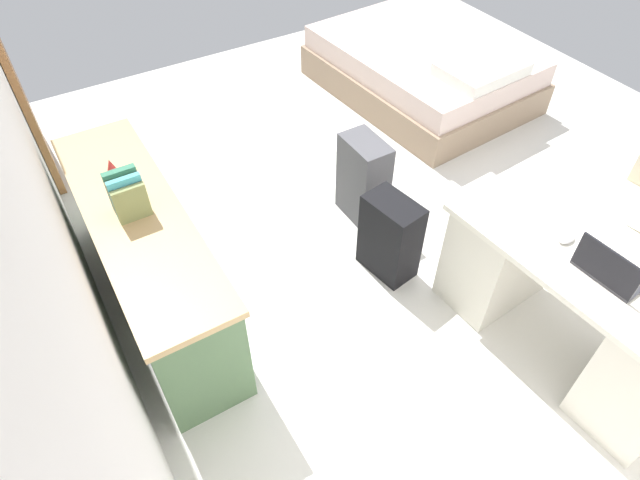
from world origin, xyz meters
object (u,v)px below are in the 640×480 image
Objects in this scene: credenza at (150,260)px; computer_mouse at (567,238)px; suitcase_spare_grey at (363,180)px; desk at (572,302)px; figurine_small at (111,168)px; laptop at (610,269)px; suitcase_black at (390,237)px; bed at (422,69)px.

credenza is 2.27m from computer_mouse.
suitcase_spare_grey is (0.03, -1.52, -0.06)m from credenza.
computer_mouse reaches higher than suitcase_spare_grey.
desk is 2.64m from figurine_small.
credenza is at bearing 48.65° from laptop.
laptop is at bearing -137.24° from figurine_small.
bed is at bearing -52.79° from suitcase_black.
bed is (1.14, -2.93, -0.14)m from credenza.
computer_mouse is (-1.34, -0.29, 0.44)m from suitcase_spare_grey.
suitcase_black is (0.98, 0.48, -0.10)m from desk.
computer_mouse is at bearing -5.08° from laptop.
laptop is at bearing 151.94° from desk.
desk is 0.74× the size of bed.
desk is 4.57× the size of laptop.
computer_mouse is 2.47m from figurine_small.
desk is at bearing -28.06° from laptop.
credenza reaches higher than desk.
credenza is at bearing -179.76° from figurine_small.
laptop reaches higher than suitcase_spare_grey.
desk is at bearing 157.29° from bed.
figurine_small reaches higher than bed.
computer_mouse is (-2.45, 1.12, 0.51)m from bed.
computer_mouse is (0.16, 0.03, 0.37)m from desk.
figurine_small is at bearing 0.24° from credenza.
laptop is 2.95× the size of figurine_small.
bed is at bearing -68.78° from credenza.
desk is at bearing -128.68° from credenza.
figurine_small is (1.94, 1.79, 0.03)m from laptop.
suitcase_black is 0.90× the size of suitcase_spare_grey.
bed is 2.27m from suitcase_black.
figurine_small reaches higher than desk.
suitcase_spare_grey is (1.50, 0.32, -0.07)m from desk.
figurine_small is (0.36, 0.00, 0.43)m from credenza.
figurine_small reaches higher than suitcase_black.
suitcase_spare_grey reaches higher than suitcase_black.
suitcase_spare_grey is 6.28× the size of computer_mouse.
suitcase_spare_grey reaches higher than bed.
credenza is 3.18× the size of suitcase_black.
desk reaches higher than bed.
computer_mouse is (0.26, -0.02, -0.03)m from laptop.
desk is at bearing -134.89° from figurine_small.
laptop is (-1.08, -0.43, 0.50)m from suitcase_black.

